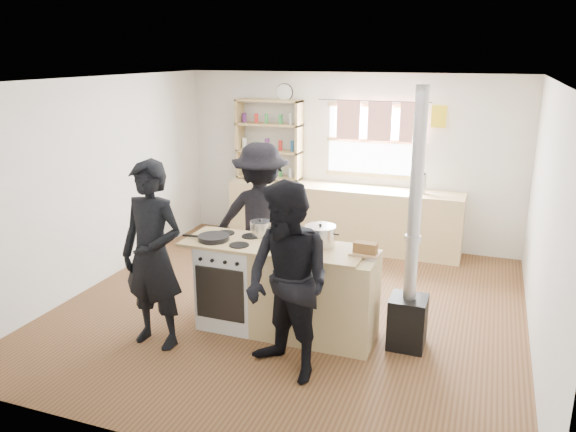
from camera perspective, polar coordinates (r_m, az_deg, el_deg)
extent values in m
cube|color=brown|center=(6.43, 0.33, -9.26)|extent=(5.00, 5.00, 0.01)
cube|color=#D3B87F|center=(8.26, 5.55, -0.09)|extent=(3.40, 0.55, 0.90)
cube|color=tan|center=(8.61, -1.91, 3.99)|extent=(1.00, 0.28, 0.03)
cube|color=tan|center=(8.54, -1.94, 6.62)|extent=(1.00, 0.28, 0.03)
cube|color=tan|center=(8.48, -1.96, 9.28)|extent=(1.00, 0.28, 0.03)
cube|color=tan|center=(8.44, -1.99, 11.64)|extent=(1.00, 0.28, 0.03)
cube|color=tan|center=(8.70, -4.91, 7.85)|extent=(0.04, 0.28, 1.20)
cube|color=tan|center=(8.34, 1.14, 7.55)|extent=(0.04, 0.28, 1.20)
cylinder|color=silver|center=(7.92, 13.50, 3.18)|extent=(0.10, 0.10, 0.27)
cube|color=silver|center=(5.94, -5.59, -6.76)|extent=(0.60, 0.60, 0.90)
cube|color=tan|center=(5.64, 2.78, -8.02)|extent=(1.20, 0.60, 0.90)
cube|color=tan|center=(5.60, -1.56, -3.03)|extent=(1.84, 0.64, 0.03)
cylinder|color=black|center=(5.76, -7.55, -2.20)|extent=(0.35, 0.35, 0.05)
cylinder|color=#24551D|center=(5.76, -7.56, -2.06)|extent=(0.29, 0.29, 0.02)
cube|color=silver|center=(5.47, -0.12, -2.91)|extent=(0.34, 0.25, 0.08)
cube|color=brown|center=(5.47, -0.12, -2.68)|extent=(0.29, 0.21, 0.02)
cylinder|color=silver|center=(5.84, -2.80, -1.32)|extent=(0.21, 0.21, 0.14)
cylinder|color=silver|center=(5.82, -2.81, -0.59)|extent=(0.22, 0.22, 0.01)
sphere|color=black|center=(5.82, -2.82, -0.46)|extent=(0.03, 0.03, 0.03)
cylinder|color=silver|center=(5.53, 3.28, -2.08)|extent=(0.30, 0.30, 0.19)
cylinder|color=silver|center=(5.50, 3.30, -1.07)|extent=(0.31, 0.31, 0.01)
sphere|color=black|center=(5.50, 3.30, -0.93)|extent=(0.03, 0.03, 0.03)
cube|color=tan|center=(5.37, 7.85, -3.79)|extent=(0.29, 0.21, 0.02)
cube|color=olive|center=(5.35, 7.87, -3.18)|extent=(0.22, 0.12, 0.10)
cube|color=black|center=(5.65, 12.04, -10.50)|extent=(0.35, 0.35, 0.51)
cylinder|color=#ADADB2|center=(5.22, 12.84, 1.87)|extent=(0.12, 0.12, 1.99)
imported|color=black|center=(5.49, -13.59, -3.92)|extent=(0.70, 0.49, 1.83)
imported|color=black|center=(4.82, -0.02, -6.80)|extent=(1.06, 0.98, 1.76)
imported|color=black|center=(6.58, -2.74, -0.27)|extent=(1.27, 0.89, 1.79)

